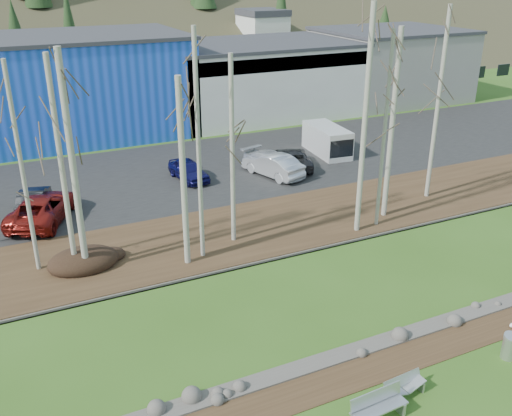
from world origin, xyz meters
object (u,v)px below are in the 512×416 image
car_3 (189,170)px  car_4 (273,165)px  van_white (328,141)px  bench_intact (378,407)px  car_1 (34,199)px  bench_damaged (404,386)px  car_5 (293,158)px  car_6 (274,164)px  car_2 (42,208)px  litter_bin (509,347)px

car_3 → car_4: bearing=-24.9°
car_3 → van_white: van_white is taller
bench_intact → van_white: van_white is taller
car_1 → car_4: bearing=-167.9°
car_3 → bench_damaged: bearing=-97.7°
car_4 → car_5: car_4 is taller
car_1 → car_6: size_ratio=0.80×
car_3 → van_white: bearing=-3.0°
car_2 → car_3: car_2 is taller
car_4 → car_1: bearing=-19.4°
car_6 → car_1: bearing=162.3°
van_white → car_2: bearing=-164.8°
litter_bin → van_white: 24.80m
car_6 → litter_bin: bearing=-109.2°
car_1 → van_white: van_white is taller
bench_damaged → car_2: car_2 is taller
car_4 → bench_damaged: bearing=58.1°
car_3 → van_white: (11.49, 0.75, 0.38)m
bench_damaged → van_white: (11.86, 23.67, 0.84)m
car_5 → car_1: bearing=19.9°
car_5 → van_white: bearing=-139.0°
bench_intact → litter_bin: 6.32m
car_2 → car_5: (17.27, 2.05, -0.12)m
car_2 → car_3: 10.11m
litter_bin → car_2: (-14.14, 20.16, 0.47)m
bench_intact → car_3: (1.86, 23.45, 0.31)m
car_2 → van_white: van_white is taller
litter_bin → car_2: size_ratio=0.16×
car_3 → bench_intact: bearing=-101.3°
litter_bin → car_1: car_1 is taller
car_3 → car_4: (5.45, -1.78, 0.11)m
litter_bin → car_3: car_3 is taller
car_2 → car_6: bearing=-148.7°
car_6 → car_5: bearing=2.9°
car_2 → car_6: (15.37, 1.40, -0.06)m
car_1 → car_5: car_1 is taller
car_2 → van_white: 21.49m
litter_bin → car_2: car_2 is taller
car_4 → car_2: bearing=-12.4°
litter_bin → van_white: bearing=73.5°
litter_bin → car_4: (1.00, 21.23, 0.46)m
car_2 → bench_intact: bearing=136.9°
litter_bin → car_3: bearing=100.9°
litter_bin → car_1: (-14.41, 22.02, 0.35)m
car_1 → car_6: car_6 is taller
litter_bin → car_4: size_ratio=0.19×
car_5 → car_6: size_ratio=0.95×
car_5 → van_white: van_white is taller
car_2 → car_5: 17.40m
bench_damaged → car_5: bearing=66.5°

